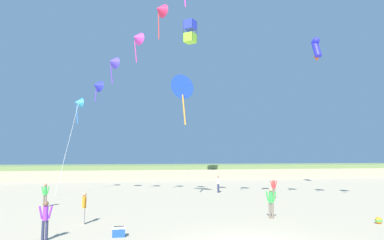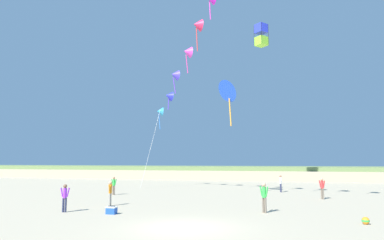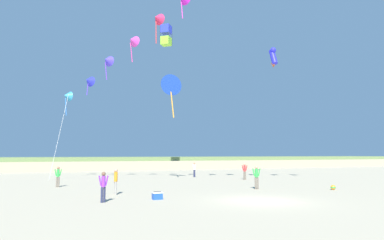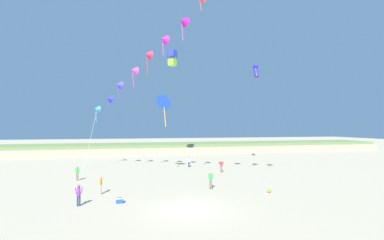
{
  "view_description": "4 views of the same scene",
  "coord_description": "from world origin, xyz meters",
  "px_view_note": "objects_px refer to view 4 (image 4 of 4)",
  "views": [
    {
      "loc": [
        -5.03,
        -13.23,
        3.59
      ],
      "look_at": [
        -0.59,
        9.14,
        5.98
      ],
      "focal_mm": 32.0,
      "sensor_mm": 36.0,
      "label": 1
    },
    {
      "loc": [
        4.63,
        -15.59,
        3.07
      ],
      "look_at": [
        -2.4,
        10.37,
        6.28
      ],
      "focal_mm": 32.0,
      "sensor_mm": 36.0,
      "label": 2
    },
    {
      "loc": [
        -10.9,
        -16.64,
        2.62
      ],
      "look_at": [
        0.28,
        10.9,
        5.59
      ],
      "focal_mm": 32.0,
      "sensor_mm": 36.0,
      "label": 3
    },
    {
      "loc": [
        -4.08,
        -18.92,
        6.18
      ],
      "look_at": [
        2.03,
        8.17,
        6.92
      ],
      "focal_mm": 24.0,
      "sensor_mm": 36.0,
      "label": 4
    }
  ],
  "objects_px": {
    "person_near_left": "(79,194)",
    "person_far_center": "(221,165)",
    "person_near_right": "(77,172)",
    "large_kite_high_solo": "(165,101)",
    "person_far_right": "(189,161)",
    "large_kite_low_lead": "(172,58)",
    "beach_ball": "(269,191)",
    "person_mid_center": "(101,184)",
    "beach_cooler": "(120,200)",
    "person_far_left": "(211,179)",
    "large_kite_mid_trail": "(256,71)"
  },
  "relations": [
    {
      "from": "person_near_left",
      "to": "person_far_center",
      "type": "bearing_deg",
      "value": 36.12
    },
    {
      "from": "person_near_right",
      "to": "large_kite_high_solo",
      "type": "distance_m",
      "value": 13.67
    },
    {
      "from": "person_far_right",
      "to": "person_near_left",
      "type": "bearing_deg",
      "value": -126.13
    },
    {
      "from": "person_far_center",
      "to": "large_kite_low_lead",
      "type": "bearing_deg",
      "value": 115.43
    },
    {
      "from": "person_near_left",
      "to": "large_kite_high_solo",
      "type": "bearing_deg",
      "value": 56.89
    },
    {
      "from": "beach_ball",
      "to": "person_far_center",
      "type": "bearing_deg",
      "value": 94.49
    },
    {
      "from": "person_far_right",
      "to": "person_mid_center",
      "type": "bearing_deg",
      "value": -129.28
    },
    {
      "from": "large_kite_high_solo",
      "to": "person_near_right",
      "type": "bearing_deg",
      "value": -167.5
    },
    {
      "from": "person_near_left",
      "to": "person_mid_center",
      "type": "height_order",
      "value": "person_mid_center"
    },
    {
      "from": "large_kite_low_lead",
      "to": "person_near_right",
      "type": "bearing_deg",
      "value": -136.72
    },
    {
      "from": "person_far_right",
      "to": "beach_ball",
      "type": "bearing_deg",
      "value": -75.89
    },
    {
      "from": "beach_cooler",
      "to": "large_kite_high_solo",
      "type": "bearing_deg",
      "value": 67.75
    },
    {
      "from": "person_near_right",
      "to": "large_kite_high_solo",
      "type": "bearing_deg",
      "value": 12.5
    },
    {
      "from": "beach_cooler",
      "to": "beach_ball",
      "type": "bearing_deg",
      "value": 1.23
    },
    {
      "from": "person_far_right",
      "to": "large_kite_low_lead",
      "type": "xyz_separation_m",
      "value": [
        -1.82,
        5.26,
        17.19
      ]
    },
    {
      "from": "beach_cooler",
      "to": "person_far_right",
      "type": "bearing_deg",
      "value": 61.11
    },
    {
      "from": "person_far_left",
      "to": "beach_ball",
      "type": "height_order",
      "value": "person_far_left"
    },
    {
      "from": "large_kite_high_solo",
      "to": "person_far_left",
      "type": "bearing_deg",
      "value": -70.27
    },
    {
      "from": "person_far_center",
      "to": "person_far_left",
      "type": "bearing_deg",
      "value": -115.5
    },
    {
      "from": "person_near_right",
      "to": "person_mid_center",
      "type": "height_order",
      "value": "person_mid_center"
    },
    {
      "from": "person_far_left",
      "to": "person_mid_center",
      "type": "bearing_deg",
      "value": 177.61
    },
    {
      "from": "person_near_left",
      "to": "person_near_right",
      "type": "height_order",
      "value": "person_near_left"
    },
    {
      "from": "person_mid_center",
      "to": "person_far_left",
      "type": "distance_m",
      "value": 10.41
    },
    {
      "from": "person_far_left",
      "to": "large_kite_mid_trail",
      "type": "relative_size",
      "value": 0.64
    },
    {
      "from": "person_near_right",
      "to": "person_far_left",
      "type": "distance_m",
      "value": 15.64
    },
    {
      "from": "person_far_center",
      "to": "large_kite_mid_trail",
      "type": "height_order",
      "value": "large_kite_mid_trail"
    },
    {
      "from": "person_far_center",
      "to": "beach_ball",
      "type": "bearing_deg",
      "value": -85.51
    },
    {
      "from": "large_kite_high_solo",
      "to": "beach_ball",
      "type": "xyz_separation_m",
      "value": [
        8.42,
        -12.14,
        -9.4
      ]
    },
    {
      "from": "large_kite_mid_trail",
      "to": "large_kite_low_lead",
      "type": "bearing_deg",
      "value": 160.73
    },
    {
      "from": "large_kite_low_lead",
      "to": "person_far_center",
      "type": "bearing_deg",
      "value": -64.57
    },
    {
      "from": "beach_cooler",
      "to": "person_near_left",
      "type": "bearing_deg",
      "value": -178.09
    },
    {
      "from": "large_kite_high_solo",
      "to": "beach_cooler",
      "type": "xyz_separation_m",
      "value": [
        -5.09,
        -12.43,
        -9.36
      ]
    },
    {
      "from": "person_far_left",
      "to": "large_kite_low_lead",
      "type": "relative_size",
      "value": 0.66
    },
    {
      "from": "person_mid_center",
      "to": "person_far_left",
      "type": "relative_size",
      "value": 0.95
    },
    {
      "from": "person_near_left",
      "to": "beach_ball",
      "type": "height_order",
      "value": "person_near_left"
    },
    {
      "from": "person_far_center",
      "to": "large_kite_high_solo",
      "type": "relative_size",
      "value": 0.38
    },
    {
      "from": "large_kite_high_solo",
      "to": "beach_cooler",
      "type": "height_order",
      "value": "large_kite_high_solo"
    },
    {
      "from": "beach_cooler",
      "to": "large_kite_mid_trail",
      "type": "bearing_deg",
      "value": 39.9
    },
    {
      "from": "large_kite_mid_trail",
      "to": "beach_cooler",
      "type": "relative_size",
      "value": 4.74
    },
    {
      "from": "person_near_left",
      "to": "beach_ball",
      "type": "relative_size",
      "value": 4.58
    },
    {
      "from": "person_far_left",
      "to": "person_near_right",
      "type": "bearing_deg",
      "value": 151.98
    },
    {
      "from": "person_far_left",
      "to": "person_far_right",
      "type": "bearing_deg",
      "value": 86.82
    },
    {
      "from": "large_kite_low_lead",
      "to": "beach_ball",
      "type": "height_order",
      "value": "large_kite_low_lead"
    },
    {
      "from": "person_near_left",
      "to": "person_mid_center",
      "type": "xyz_separation_m",
      "value": [
        1.23,
        3.33,
        0.01
      ]
    },
    {
      "from": "large_kite_mid_trail",
      "to": "beach_cooler",
      "type": "xyz_separation_m",
      "value": [
        -20.9,
        -17.48,
        -15.28
      ]
    },
    {
      "from": "person_near_left",
      "to": "person_far_left",
      "type": "xyz_separation_m",
      "value": [
        11.63,
        2.9,
        0.06
      ]
    },
    {
      "from": "large_kite_mid_trail",
      "to": "large_kite_high_solo",
      "type": "height_order",
      "value": "large_kite_mid_trail"
    },
    {
      "from": "person_mid_center",
      "to": "large_kite_low_lead",
      "type": "height_order",
      "value": "large_kite_low_lead"
    },
    {
      "from": "large_kite_low_lead",
      "to": "beach_ball",
      "type": "bearing_deg",
      "value": -74.66
    },
    {
      "from": "person_mid_center",
      "to": "person_far_center",
      "type": "bearing_deg",
      "value": 29.33
    }
  ]
}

